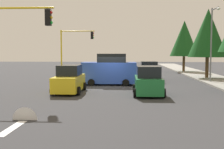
{
  "coord_description": "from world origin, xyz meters",
  "views": [
    {
      "loc": [
        22.37,
        1.42,
        2.91
      ],
      "look_at": [
        1.44,
        0.2,
        1.2
      ],
      "focal_mm": 44.05,
      "sensor_mm": 36.0,
      "label": 1
    }
  ],
  "objects_px": {
    "traffic_signal_near_right": "(10,34)",
    "tree_roadside_far": "(184,39)",
    "tree_roadside_mid": "(208,33)",
    "car_yellow": "(69,80)",
    "traffic_signal_far_right": "(74,43)",
    "car_green": "(148,82)",
    "delivery_van_blue": "(110,70)",
    "car_black": "(149,72)",
    "street_lamp_curbside": "(213,37)"
  },
  "relations": [
    {
      "from": "traffic_signal_near_right",
      "to": "traffic_signal_far_right",
      "type": "bearing_deg",
      "value": -179.94
    },
    {
      "from": "tree_roadside_mid",
      "to": "car_green",
      "type": "height_order",
      "value": "tree_roadside_mid"
    },
    {
      "from": "car_green",
      "to": "car_yellow",
      "type": "bearing_deg",
      "value": -98.44
    },
    {
      "from": "traffic_signal_near_right",
      "to": "tree_roadside_far",
      "type": "distance_m",
      "value": 28.42
    },
    {
      "from": "tree_roadside_far",
      "to": "car_yellow",
      "type": "height_order",
      "value": "tree_roadside_far"
    },
    {
      "from": "traffic_signal_near_right",
      "to": "car_green",
      "type": "xyz_separation_m",
      "value": [
        -2.32,
        8.5,
        -3.14
      ]
    },
    {
      "from": "traffic_signal_near_right",
      "to": "car_green",
      "type": "relative_size",
      "value": 1.48
    },
    {
      "from": "traffic_signal_near_right",
      "to": "car_black",
      "type": "bearing_deg",
      "value": 142.29
    },
    {
      "from": "traffic_signal_near_right",
      "to": "car_green",
      "type": "height_order",
      "value": "traffic_signal_near_right"
    },
    {
      "from": "tree_roadside_mid",
      "to": "car_black",
      "type": "relative_size",
      "value": 1.83
    },
    {
      "from": "street_lamp_curbside",
      "to": "car_green",
      "type": "bearing_deg",
      "value": -41.3
    },
    {
      "from": "car_green",
      "to": "tree_roadside_mid",
      "type": "bearing_deg",
      "value": 148.33
    },
    {
      "from": "tree_roadside_far",
      "to": "delivery_van_blue",
      "type": "xyz_separation_m",
      "value": [
        16.0,
        -9.71,
        -3.59
      ]
    },
    {
      "from": "traffic_signal_near_right",
      "to": "car_yellow",
      "type": "xyz_separation_m",
      "value": [
        -3.16,
        2.89,
        -3.14
      ]
    },
    {
      "from": "car_yellow",
      "to": "delivery_van_blue",
      "type": "bearing_deg",
      "value": 151.77
    },
    {
      "from": "street_lamp_curbside",
      "to": "car_black",
      "type": "relative_size",
      "value": 1.7
    },
    {
      "from": "car_black",
      "to": "traffic_signal_far_right",
      "type": "bearing_deg",
      "value": -130.97
    },
    {
      "from": "tree_roadside_mid",
      "to": "car_yellow",
      "type": "height_order",
      "value": "tree_roadside_mid"
    },
    {
      "from": "tree_roadside_mid",
      "to": "car_green",
      "type": "relative_size",
      "value": 1.96
    },
    {
      "from": "car_black",
      "to": "car_yellow",
      "type": "height_order",
      "value": "same"
    },
    {
      "from": "traffic_signal_far_right",
      "to": "street_lamp_curbside",
      "type": "distance_m",
      "value": 18.19
    },
    {
      "from": "car_green",
      "to": "traffic_signal_near_right",
      "type": "bearing_deg",
      "value": -74.71
    },
    {
      "from": "tree_roadside_far",
      "to": "traffic_signal_near_right",
      "type": "bearing_deg",
      "value": -32.35
    },
    {
      "from": "tree_roadside_mid",
      "to": "tree_roadside_far",
      "type": "bearing_deg",
      "value": -177.14
    },
    {
      "from": "street_lamp_curbside",
      "to": "car_yellow",
      "type": "distance_m",
      "value": 14.07
    },
    {
      "from": "traffic_signal_near_right",
      "to": "street_lamp_curbside",
      "type": "bearing_deg",
      "value": 122.82
    },
    {
      "from": "traffic_signal_near_right",
      "to": "traffic_signal_far_right",
      "type": "relative_size",
      "value": 0.98
    },
    {
      "from": "traffic_signal_near_right",
      "to": "traffic_signal_far_right",
      "type": "distance_m",
      "value": 20.0
    },
    {
      "from": "traffic_signal_near_right",
      "to": "delivery_van_blue",
      "type": "distance_m",
      "value": 10.08
    },
    {
      "from": "traffic_signal_near_right",
      "to": "delivery_van_blue",
      "type": "relative_size",
      "value": 1.19
    },
    {
      "from": "delivery_van_blue",
      "to": "car_green",
      "type": "relative_size",
      "value": 1.25
    },
    {
      "from": "traffic_signal_far_right",
      "to": "street_lamp_curbside",
      "type": "xyz_separation_m",
      "value": [
        10.39,
        14.92,
        0.22
      ]
    },
    {
      "from": "tree_roadside_far",
      "to": "car_yellow",
      "type": "distance_m",
      "value": 24.53
    },
    {
      "from": "traffic_signal_far_right",
      "to": "delivery_van_blue",
      "type": "bearing_deg",
      "value": 24.66
    },
    {
      "from": "tree_roadside_mid",
      "to": "traffic_signal_far_right",
      "type": "bearing_deg",
      "value": -110.89
    },
    {
      "from": "street_lamp_curbside",
      "to": "car_black",
      "type": "height_order",
      "value": "street_lamp_curbside"
    },
    {
      "from": "tree_roadside_mid",
      "to": "delivery_van_blue",
      "type": "distance_m",
      "value": 12.4
    },
    {
      "from": "traffic_signal_near_right",
      "to": "car_black",
      "type": "xyz_separation_m",
      "value": [
        -11.95,
        9.24,
        -3.14
      ]
    },
    {
      "from": "tree_roadside_mid",
      "to": "tree_roadside_far",
      "type": "height_order",
      "value": "tree_roadside_mid"
    },
    {
      "from": "car_yellow",
      "to": "car_green",
      "type": "distance_m",
      "value": 5.67
    },
    {
      "from": "street_lamp_curbside",
      "to": "tree_roadside_mid",
      "type": "relative_size",
      "value": 0.93
    },
    {
      "from": "tree_roadside_mid",
      "to": "tree_roadside_far",
      "type": "distance_m",
      "value": 10.01
    },
    {
      "from": "tree_roadside_mid",
      "to": "tree_roadside_far",
      "type": "xyz_separation_m",
      "value": [
        -10.0,
        -0.5,
        -0.08
      ]
    },
    {
      "from": "traffic_signal_far_right",
      "to": "car_black",
      "type": "height_order",
      "value": "traffic_signal_far_right"
    },
    {
      "from": "traffic_signal_far_right",
      "to": "street_lamp_curbside",
      "type": "relative_size",
      "value": 0.84
    },
    {
      "from": "traffic_signal_far_right",
      "to": "car_yellow",
      "type": "bearing_deg",
      "value": 9.8
    },
    {
      "from": "car_yellow",
      "to": "tree_roadside_far",
      "type": "bearing_deg",
      "value": 149.43
    },
    {
      "from": "tree_roadside_mid",
      "to": "street_lamp_curbside",
      "type": "bearing_deg",
      "value": -10.33
    },
    {
      "from": "traffic_signal_far_right",
      "to": "tree_roadside_mid",
      "type": "bearing_deg",
      "value": 69.11
    },
    {
      "from": "traffic_signal_far_right",
      "to": "car_green",
      "type": "height_order",
      "value": "traffic_signal_far_right"
    }
  ]
}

